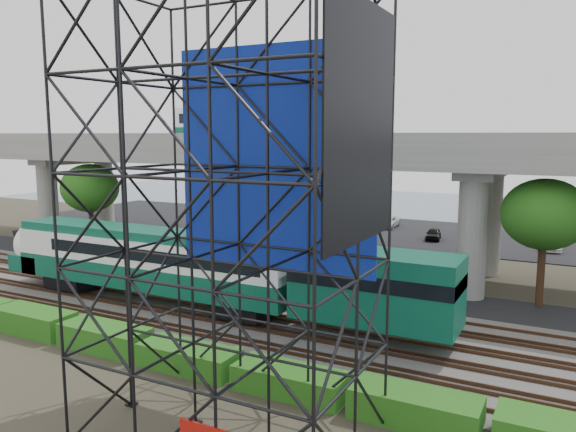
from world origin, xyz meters
The scene contains 13 objects.
ground centered at (0.00, 0.00, 0.00)m, with size 140.00×140.00×0.00m, color #474233.
ballast_bed centered at (0.00, 2.00, 0.10)m, with size 90.00×12.00×0.20m, color slate.
service_road centered at (0.00, 10.50, 0.04)m, with size 90.00×5.00×0.08m, color black.
parking_lot centered at (0.00, 34.00, 0.04)m, with size 90.00×18.00×0.08m, color black.
harbor_water centered at (0.00, 56.00, 0.01)m, with size 140.00×40.00×0.03m, color #455A72.
rail_tracks centered at (0.00, 2.00, 0.28)m, with size 90.00×9.52×0.16m.
commuter_train centered at (-4.55, 2.00, 2.88)m, with size 29.30×3.06×4.30m.
overpass centered at (-0.64, 16.00, 8.21)m, with size 80.00×12.00×12.40m.
scaffold_tower centered at (5.63, -7.98, 7.47)m, with size 9.36×6.36×15.00m.
hedge_strip centered at (1.01, -4.30, 0.56)m, with size 34.60×1.80×1.20m.
trees centered at (-4.67, 16.17, 5.57)m, with size 40.94×16.94×7.69m.
suv centered at (-11.39, 10.17, 0.71)m, with size 2.09×4.54×1.26m, color black.
parked_cars centered at (1.13, 33.45, 0.68)m, with size 37.23×9.67×1.32m.
Camera 1 is at (15.67, -23.05, 10.19)m, focal length 35.00 mm.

